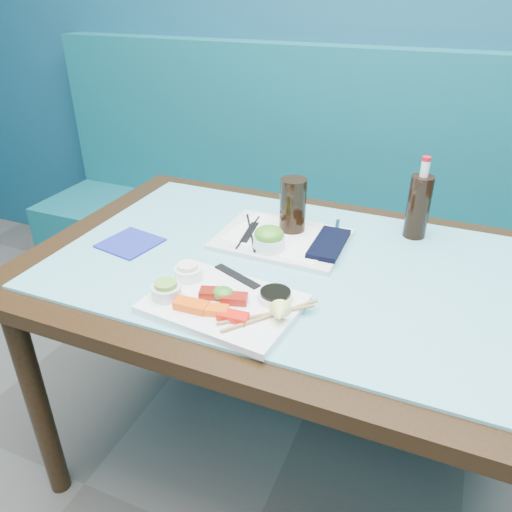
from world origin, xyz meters
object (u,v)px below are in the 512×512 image
at_px(cola_bottle_body, 418,207).
at_px(cola_glass, 293,205).
at_px(dining_table, 292,292).
at_px(serving_tray, 282,239).
at_px(sashimi_plate, 224,304).
at_px(seaweed_bowl, 269,242).
at_px(booth_bench, 354,250).
at_px(blue_napkin, 130,243).

bearing_deg(cola_bottle_body, cola_glass, -159.16).
xyz_separation_m(dining_table, cola_glass, (-0.06, 0.16, 0.18)).
bearing_deg(serving_tray, cola_glass, 80.65).
bearing_deg(cola_bottle_body, sashimi_plate, -123.03).
relative_size(seaweed_bowl, cola_glass, 0.56).
relative_size(serving_tray, cola_glass, 2.28).
xyz_separation_m(booth_bench, blue_napkin, (-0.45, -0.92, 0.39)).
distance_m(booth_bench, dining_table, 0.89).
xyz_separation_m(sashimi_plate, cola_bottle_body, (0.35, 0.53, 0.08)).
relative_size(dining_table, blue_napkin, 9.78).
height_order(dining_table, seaweed_bowl, seaweed_bowl).
height_order(cola_bottle_body, blue_napkin, cola_bottle_body).
relative_size(dining_table, seaweed_bowl, 16.32).
xyz_separation_m(dining_table, seaweed_bowl, (-0.08, 0.03, 0.12)).
distance_m(sashimi_plate, serving_tray, 0.35).
height_order(serving_tray, cola_glass, cola_glass).
bearing_deg(dining_table, seaweed_bowl, 162.42).
bearing_deg(booth_bench, cola_glass, -95.01).
bearing_deg(cola_glass, seaweed_bowl, -98.75).
xyz_separation_m(dining_table, blue_napkin, (-0.45, -0.08, 0.09)).
bearing_deg(cola_glass, serving_tray, -100.30).
xyz_separation_m(sashimi_plate, cola_glass, (0.02, 0.41, 0.08)).
bearing_deg(seaweed_bowl, sashimi_plate, -89.88).
height_order(sashimi_plate, blue_napkin, sashimi_plate).
distance_m(sashimi_plate, seaweed_bowl, 0.28).
bearing_deg(dining_table, cola_glass, 111.09).
bearing_deg(seaweed_bowl, dining_table, -17.58).
bearing_deg(blue_napkin, cola_glass, 30.77).
xyz_separation_m(booth_bench, serving_tray, (-0.07, -0.74, 0.39)).
xyz_separation_m(sashimi_plate, seaweed_bowl, (-0.00, 0.28, 0.02)).
relative_size(sashimi_plate, cola_bottle_body, 1.84).
bearing_deg(seaweed_bowl, blue_napkin, -164.39).
height_order(sashimi_plate, cola_bottle_body, cola_bottle_body).
xyz_separation_m(sashimi_plate, blue_napkin, (-0.37, 0.17, -0.01)).
bearing_deg(cola_glass, sashimi_plate, -92.73).
xyz_separation_m(cola_glass, cola_bottle_body, (0.33, 0.12, -0.00)).
height_order(seaweed_bowl, blue_napkin, seaweed_bowl).
distance_m(sashimi_plate, blue_napkin, 0.41).
height_order(cola_glass, cola_bottle_body, cola_bottle_body).
xyz_separation_m(dining_table, sashimi_plate, (-0.08, -0.25, 0.10)).
relative_size(cola_glass, cola_bottle_body, 0.86).
relative_size(serving_tray, seaweed_bowl, 4.08).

